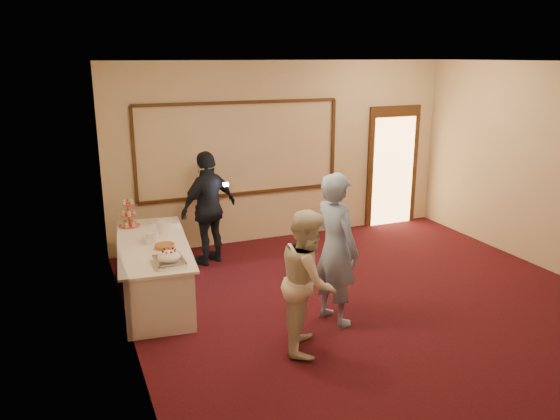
{
  "coord_description": "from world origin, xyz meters",
  "views": [
    {
      "loc": [
        -3.56,
        -4.94,
        3.07
      ],
      "look_at": [
        -0.99,
        1.31,
        1.15
      ],
      "focal_mm": 35.0,
      "sensor_mm": 36.0,
      "label": 1
    }
  ],
  "objects_px": {
    "plate_stack_a": "(152,237)",
    "plate_stack_b": "(164,227)",
    "cupcake_stand": "(129,216)",
    "guest": "(209,208)",
    "tart": "(165,247)",
    "pavlova_tray": "(169,258)",
    "buffet_table": "(155,271)",
    "man": "(335,249)",
    "woman": "(308,280)"
  },
  "relations": [
    {
      "from": "man",
      "to": "guest",
      "type": "distance_m",
      "value": 2.57
    },
    {
      "from": "man",
      "to": "tart",
      "type": "bearing_deg",
      "value": 41.53
    },
    {
      "from": "cupcake_stand",
      "to": "guest",
      "type": "bearing_deg",
      "value": 8.17
    },
    {
      "from": "buffet_table",
      "to": "cupcake_stand",
      "type": "bearing_deg",
      "value": 102.04
    },
    {
      "from": "tart",
      "to": "woman",
      "type": "relative_size",
      "value": 0.18
    },
    {
      "from": "pavlova_tray",
      "to": "plate_stack_a",
      "type": "xyz_separation_m",
      "value": [
        -0.06,
        0.82,
        0.0
      ]
    },
    {
      "from": "pavlova_tray",
      "to": "cupcake_stand",
      "type": "relative_size",
      "value": 1.08
    },
    {
      "from": "cupcake_stand",
      "to": "guest",
      "type": "relative_size",
      "value": 0.25
    },
    {
      "from": "tart",
      "to": "plate_stack_a",
      "type": "bearing_deg",
      "value": 111.5
    },
    {
      "from": "cupcake_stand",
      "to": "plate_stack_b",
      "type": "distance_m",
      "value": 0.64
    },
    {
      "from": "tart",
      "to": "woman",
      "type": "distance_m",
      "value": 1.99
    },
    {
      "from": "plate_stack_b",
      "to": "man",
      "type": "distance_m",
      "value": 2.41
    },
    {
      "from": "tart",
      "to": "man",
      "type": "relative_size",
      "value": 0.16
    },
    {
      "from": "woman",
      "to": "buffet_table",
      "type": "bearing_deg",
      "value": 61.13
    },
    {
      "from": "pavlova_tray",
      "to": "plate_stack_a",
      "type": "bearing_deg",
      "value": 94.28
    },
    {
      "from": "plate_stack_a",
      "to": "guest",
      "type": "relative_size",
      "value": 0.1
    },
    {
      "from": "pavlova_tray",
      "to": "guest",
      "type": "distance_m",
      "value": 2.06
    },
    {
      "from": "plate_stack_a",
      "to": "plate_stack_b",
      "type": "bearing_deg",
      "value": 55.91
    },
    {
      "from": "cupcake_stand",
      "to": "plate_stack_b",
      "type": "relative_size",
      "value": 2.08
    },
    {
      "from": "plate_stack_b",
      "to": "tart",
      "type": "height_order",
      "value": "plate_stack_b"
    },
    {
      "from": "buffet_table",
      "to": "guest",
      "type": "relative_size",
      "value": 1.35
    },
    {
      "from": "cupcake_stand",
      "to": "guest",
      "type": "distance_m",
      "value": 1.2
    },
    {
      "from": "pavlova_tray",
      "to": "man",
      "type": "distance_m",
      "value": 1.91
    },
    {
      "from": "plate_stack_a",
      "to": "man",
      "type": "height_order",
      "value": "man"
    },
    {
      "from": "pavlova_tray",
      "to": "guest",
      "type": "xyz_separation_m",
      "value": [
        0.96,
        1.82,
        0.02
      ]
    },
    {
      "from": "plate_stack_b",
      "to": "guest",
      "type": "height_order",
      "value": "guest"
    },
    {
      "from": "buffet_table",
      "to": "plate_stack_a",
      "type": "relative_size",
      "value": 13.0
    },
    {
      "from": "woman",
      "to": "pavlova_tray",
      "type": "bearing_deg",
      "value": 76.32
    },
    {
      "from": "cupcake_stand",
      "to": "buffet_table",
      "type": "bearing_deg",
      "value": -77.96
    },
    {
      "from": "man",
      "to": "woman",
      "type": "relative_size",
      "value": 1.17
    },
    {
      "from": "plate_stack_b",
      "to": "tart",
      "type": "distance_m",
      "value": 0.63
    },
    {
      "from": "cupcake_stand",
      "to": "plate_stack_a",
      "type": "height_order",
      "value": "cupcake_stand"
    },
    {
      "from": "tart",
      "to": "guest",
      "type": "relative_size",
      "value": 0.16
    },
    {
      "from": "man",
      "to": "guest",
      "type": "height_order",
      "value": "man"
    },
    {
      "from": "plate_stack_a",
      "to": "guest",
      "type": "height_order",
      "value": "guest"
    },
    {
      "from": "pavlova_tray",
      "to": "cupcake_stand",
      "type": "height_order",
      "value": "cupcake_stand"
    },
    {
      "from": "plate_stack_a",
      "to": "plate_stack_b",
      "type": "relative_size",
      "value": 0.87
    },
    {
      "from": "pavlova_tray",
      "to": "guest",
      "type": "relative_size",
      "value": 0.27
    },
    {
      "from": "plate_stack_a",
      "to": "tart",
      "type": "relative_size",
      "value": 0.63
    },
    {
      "from": "buffet_table",
      "to": "plate_stack_a",
      "type": "xyz_separation_m",
      "value": [
        -0.01,
        0.0,
        0.46
      ]
    },
    {
      "from": "buffet_table",
      "to": "tart",
      "type": "relative_size",
      "value": 8.2
    },
    {
      "from": "cupcake_stand",
      "to": "guest",
      "type": "height_order",
      "value": "guest"
    },
    {
      "from": "tart",
      "to": "buffet_table",
      "type": "bearing_deg",
      "value": 110.08
    },
    {
      "from": "buffet_table",
      "to": "cupcake_stand",
      "type": "relative_size",
      "value": 5.43
    },
    {
      "from": "plate_stack_b",
      "to": "man",
      "type": "height_order",
      "value": "man"
    },
    {
      "from": "cupcake_stand",
      "to": "tart",
      "type": "distance_m",
      "value": 1.15
    },
    {
      "from": "cupcake_stand",
      "to": "plate_stack_a",
      "type": "bearing_deg",
      "value": -78.49
    },
    {
      "from": "plate_stack_a",
      "to": "man",
      "type": "distance_m",
      "value": 2.36
    },
    {
      "from": "cupcake_stand",
      "to": "tart",
      "type": "bearing_deg",
      "value": -75.89
    },
    {
      "from": "pavlova_tray",
      "to": "woman",
      "type": "relative_size",
      "value": 0.3
    }
  ]
}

